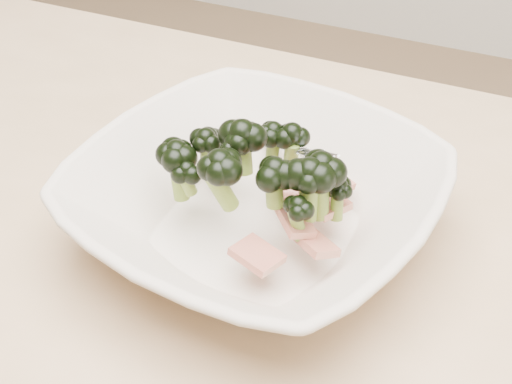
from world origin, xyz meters
The scene contains 2 objects.
dining_table centered at (0.00, 0.00, 0.65)m, with size 1.20×0.80×0.75m.
broccoli_dish centered at (-0.02, 0.06, 0.79)m, with size 0.37×0.37×0.12m.
Camera 1 is at (0.18, -0.39, 1.19)m, focal length 50.00 mm.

